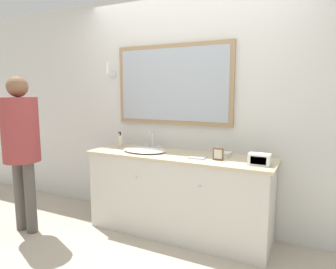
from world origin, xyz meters
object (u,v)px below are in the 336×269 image
at_px(sink_basin, 145,150).
at_px(appliance_box, 259,159).
at_px(picture_frame, 218,154).
at_px(person, 21,137).
at_px(soap_bottle, 120,141).

bearing_deg(sink_basin, appliance_box, -2.42).
bearing_deg(sink_basin, picture_frame, -3.17).
bearing_deg(appliance_box, sink_basin, 177.58).
height_order(appliance_box, person, person).
bearing_deg(sink_basin, person, -149.31).
bearing_deg(person, picture_frame, 17.46).
bearing_deg(appliance_box, soap_bottle, 174.00).
distance_m(sink_basin, appliance_box, 1.21).
relative_size(picture_frame, person, 0.07).
relative_size(soap_bottle, appliance_box, 0.95).
distance_m(sink_basin, soap_bottle, 0.42).
xyz_separation_m(sink_basin, appliance_box, (1.20, -0.05, 0.03)).
height_order(picture_frame, person, person).
height_order(sink_basin, appliance_box, sink_basin).
bearing_deg(appliance_box, person, -165.39).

